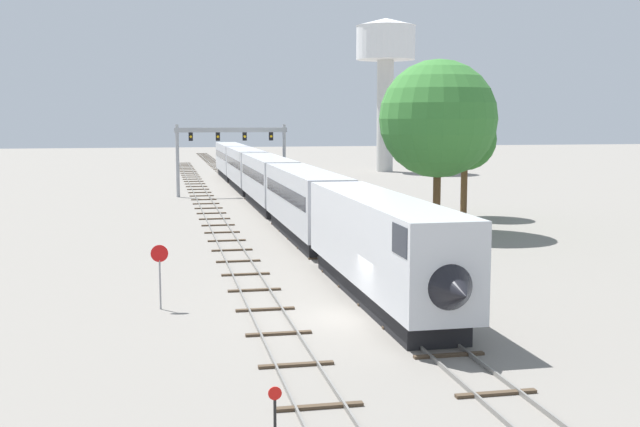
% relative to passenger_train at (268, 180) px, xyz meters
% --- Properties ---
extents(ground_plane, '(400.00, 400.00, 0.00)m').
position_rel_passenger_train_xyz_m(ground_plane, '(-2.00, -41.56, -2.61)').
color(ground_plane, gray).
extents(track_main, '(2.60, 200.00, 0.16)m').
position_rel_passenger_train_xyz_m(track_main, '(0.00, 18.44, -2.54)').
color(track_main, slate).
rests_on(track_main, ground).
extents(track_near, '(2.60, 160.00, 0.16)m').
position_rel_passenger_train_xyz_m(track_near, '(-5.50, -1.56, -2.54)').
color(track_near, slate).
rests_on(track_near, ground).
extents(passenger_train, '(3.04, 96.01, 4.80)m').
position_rel_passenger_train_xyz_m(passenger_train, '(0.00, 0.00, 0.00)').
color(passenger_train, silver).
rests_on(passenger_train, ground).
extents(signal_gantry, '(12.10, 0.49, 7.74)m').
position_rel_passenger_train_xyz_m(signal_gantry, '(-2.25, 12.10, 3.07)').
color(signal_gantry, '#999BA0').
rests_on(signal_gantry, ground).
extents(water_tower, '(9.33, 9.33, 23.78)m').
position_rel_passenger_train_xyz_m(water_tower, '(25.02, 46.89, 15.87)').
color(water_tower, beige).
rests_on(water_tower, ground).
extents(switch_stand, '(0.36, 0.24, 1.46)m').
position_rel_passenger_train_xyz_m(switch_stand, '(-7.10, -53.57, -2.09)').
color(switch_stand, black).
rests_on(switch_stand, ground).
extents(stop_sign, '(0.76, 0.08, 2.88)m').
position_rel_passenger_train_xyz_m(stop_sign, '(-10.00, -38.41, -0.74)').
color(stop_sign, gray).
rests_on(stop_sign, ground).
extents(trackside_tree_left, '(5.31, 5.31, 9.30)m').
position_rel_passenger_train_xyz_m(trackside_tree_left, '(15.47, -10.17, 3.99)').
color(trackside_tree_left, brown).
rests_on(trackside_tree_left, ground).
extents(trackside_tree_mid, '(8.58, 8.58, 12.65)m').
position_rel_passenger_train_xyz_m(trackside_tree_mid, '(10.00, -18.53, 5.73)').
color(trackside_tree_mid, brown).
rests_on(trackside_tree_mid, ground).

